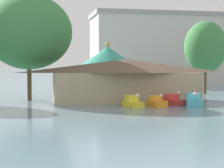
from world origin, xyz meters
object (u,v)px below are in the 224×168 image
object	(u,v)px
pedal_boat_yellow	(132,102)
shoreline_tree_right	(205,47)
pedal_boat_orange	(157,102)
green_roof_pavilion	(108,68)
pedal_boat_red	(172,101)
boathouse	(125,80)
shoreline_tree_mid	(29,32)
background_building_block	(173,49)
pedal_boat_cyan	(194,101)

from	to	relation	value
pedal_boat_yellow	shoreline_tree_right	distance (m)	24.74
pedal_boat_orange	shoreline_tree_right	world-z (taller)	shoreline_tree_right
green_roof_pavilion	pedal_boat_red	bearing A→B (deg)	-74.88
boathouse	shoreline_tree_mid	size ratio (longest dim) A/B	1.39
shoreline_tree_right	background_building_block	size ratio (longest dim) A/B	0.29
pedal_boat_yellow	pedal_boat_cyan	bearing A→B (deg)	74.06
pedal_boat_red	pedal_boat_cyan	distance (m)	2.57
green_roof_pavilion	pedal_boat_cyan	bearing A→B (deg)	-70.82
pedal_boat_yellow	pedal_boat_red	size ratio (longest dim) A/B	1.00
pedal_boat_yellow	green_roof_pavilion	world-z (taller)	green_roof_pavilion
green_roof_pavilion	background_building_block	xyz separation A→B (m)	(21.83, 32.23, 4.25)
green_roof_pavilion	shoreline_tree_right	world-z (taller)	shoreline_tree_right
shoreline_tree_right	background_building_block	world-z (taller)	background_building_block
pedal_boat_orange	pedal_boat_cyan	world-z (taller)	pedal_boat_cyan
shoreline_tree_mid	green_roof_pavilion	bearing A→B (deg)	30.83
pedal_boat_orange	shoreline_tree_mid	world-z (taller)	shoreline_tree_mid
pedal_boat_red	shoreline_tree_right	size ratio (longest dim) A/B	0.27
shoreline_tree_right	background_building_block	xyz separation A→B (m)	(6.22, 32.20, 1.00)
pedal_boat_cyan	boathouse	world-z (taller)	boathouse
pedal_boat_orange	boathouse	bearing A→B (deg)	-178.15
pedal_boat_yellow	shoreline_tree_mid	bearing A→B (deg)	-146.12
pedal_boat_cyan	boathouse	size ratio (longest dim) A/B	0.14
pedal_boat_cyan	shoreline_tree_mid	distance (m)	22.36
pedal_boat_yellow	pedal_boat_red	bearing A→B (deg)	92.94
pedal_boat_yellow	background_building_block	bearing A→B (deg)	143.83
green_roof_pavilion	shoreline_tree_mid	bearing A→B (deg)	-149.17
pedal_boat_cyan	background_building_block	xyz separation A→B (m)	(15.61, 50.12, 7.78)
boathouse	green_roof_pavilion	world-z (taller)	green_roof_pavilion
pedal_boat_red	shoreline_tree_mid	xyz separation A→B (m)	(-15.79, 9.30, 8.19)
boathouse	pedal_boat_red	bearing A→B (deg)	-50.17
pedal_boat_orange	boathouse	xyz separation A→B (m)	(-1.88, 6.72, 2.24)
shoreline_tree_right	pedal_boat_red	bearing A→B (deg)	-124.87
pedal_boat_red	shoreline_tree_mid	world-z (taller)	shoreline_tree_mid
pedal_boat_cyan	green_roof_pavilion	size ratio (longest dim) A/B	0.23
shoreline_tree_mid	shoreline_tree_right	xyz separation A→B (m)	(27.04, 6.85, -1.32)
pedal_boat_orange	boathouse	distance (m)	7.33
shoreline_tree_right	background_building_block	bearing A→B (deg)	79.07
shoreline_tree_mid	boathouse	bearing A→B (deg)	-20.21
pedal_boat_red	shoreline_tree_right	world-z (taller)	shoreline_tree_right
pedal_boat_cyan	shoreline_tree_right	world-z (taller)	shoreline_tree_right
green_roof_pavilion	shoreline_tree_right	bearing A→B (deg)	0.09
boathouse	shoreline_tree_right	world-z (taller)	shoreline_tree_right
green_roof_pavilion	background_building_block	world-z (taller)	background_building_block
shoreline_tree_mid	background_building_block	xyz separation A→B (m)	(33.26, 39.05, -0.32)
pedal_boat_red	boathouse	size ratio (longest dim) A/B	0.16
pedal_boat_cyan	shoreline_tree_mid	bearing A→B (deg)	-108.01
pedal_boat_yellow	shoreline_tree_right	bearing A→B (deg)	125.30
shoreline_tree_right	shoreline_tree_mid	bearing A→B (deg)	-165.79
pedal_boat_yellow	boathouse	distance (m)	6.75
pedal_boat_orange	background_building_block	world-z (taller)	background_building_block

